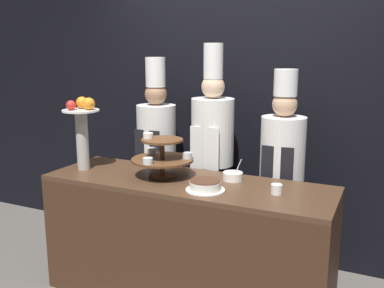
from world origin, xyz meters
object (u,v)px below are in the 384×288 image
fruit_pedestal (82,126)px  serving_bowl_far (233,176)px  chef_center_left (212,150)px  tiered_stand (162,156)px  chef_left (157,150)px  cup_white (277,189)px  chef_center_right (282,167)px  cake_round (205,186)px

fruit_pedestal → serving_bowl_far: size_ratio=3.51×
fruit_pedestal → chef_center_left: size_ratio=0.30×
tiered_stand → chef_left: bearing=123.2°
tiered_stand → serving_bowl_far: (0.50, 0.13, -0.13)m
cup_white → chef_left: size_ratio=0.04×
cup_white → chef_center_left: size_ratio=0.04×
chef_left → fruit_pedestal: bearing=-115.2°
tiered_stand → chef_center_right: chef_center_right is taller
cake_round → serving_bowl_far: bearing=74.0°
serving_bowl_far → tiered_stand: bearing=-165.3°
fruit_pedestal → serving_bowl_far: fruit_pedestal is taller
cup_white → chef_center_right: bearing=100.3°
serving_bowl_far → chef_center_left: bearing=128.5°
chef_left → chef_center_right: (1.12, -0.00, -0.03)m
chef_left → chef_center_right: size_ratio=1.05×
cup_white → tiered_stand: bearing=177.4°
fruit_pedestal → cake_round: bearing=-4.8°
cake_round → serving_bowl_far: size_ratio=1.63×
tiered_stand → cake_round: 0.47m
tiered_stand → serving_bowl_far: size_ratio=2.84×
cup_white → serving_bowl_far: serving_bowl_far is taller
tiered_stand → serving_bowl_far: bearing=14.7°
chef_center_left → chef_center_right: bearing=-0.0°
chef_center_left → chef_center_right: 0.59m
serving_bowl_far → chef_left: bearing=154.2°
fruit_pedestal → serving_bowl_far: (1.16, 0.21, -0.32)m
chef_left → chef_center_left: bearing=-0.0°
cake_round → cup_white: bearing=16.0°
tiered_stand → fruit_pedestal: (-0.66, -0.08, 0.19)m
cake_round → chef_left: chef_left is taller
cake_round → cup_white: 0.47m
fruit_pedestal → cake_round: 1.12m
cup_white → chef_center_left: (-0.69, 0.59, 0.07)m
cup_white → chef_center_right: 0.60m
cake_round → serving_bowl_far: serving_bowl_far is taller
cake_round → chef_left: size_ratio=0.15×
cup_white → chef_left: (-1.23, 0.59, 0.02)m
serving_bowl_far → chef_center_right: size_ratio=0.10×
serving_bowl_far → chef_center_right: bearing=58.9°
fruit_pedestal → chef_left: chef_left is taller
fruit_pedestal → chef_center_right: bearing=23.9°
cup_white → chef_left: 1.36m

